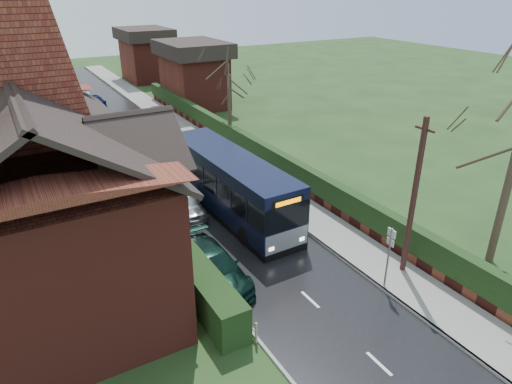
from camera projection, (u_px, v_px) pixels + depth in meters
ground at (284, 275)px, 20.37m from camera, size 140.00×140.00×0.00m
road at (196, 193)px, 28.22m from camera, size 6.00×100.00×0.02m
pavement at (255, 179)px, 30.12m from camera, size 2.50×100.00×0.14m
kerb_right at (239, 182)px, 29.58m from camera, size 0.12×100.00×0.14m
kerb_left at (148, 203)px, 26.83m from camera, size 0.12×100.00×0.10m
front_hedge at (161, 233)px, 22.20m from camera, size 1.20×16.00×1.60m
picket_fence at (176, 235)px, 22.68m from camera, size 0.10×16.00×0.90m
right_wall_hedge at (275, 161)px, 30.42m from camera, size 0.60×50.00×1.80m
brick_house at (40, 188)px, 18.33m from camera, size 9.30×14.60×10.30m
bus at (231, 185)px, 25.29m from camera, size 2.82×11.10×3.35m
car_silver at (186, 203)px, 25.52m from camera, size 1.78×3.89×1.29m
car_green at (212, 266)px, 19.72m from camera, size 2.06×5.05×1.46m
car_distant at (87, 102)px, 46.27m from camera, size 3.13×4.66×1.45m
bus_stop_sign at (389, 250)px, 18.69m from camera, size 0.11×0.44×2.93m
telegraph_pole at (414, 199)px, 19.09m from camera, size 0.25×0.93×7.20m
tree_right_far at (229, 70)px, 33.98m from camera, size 4.11×4.11×7.94m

